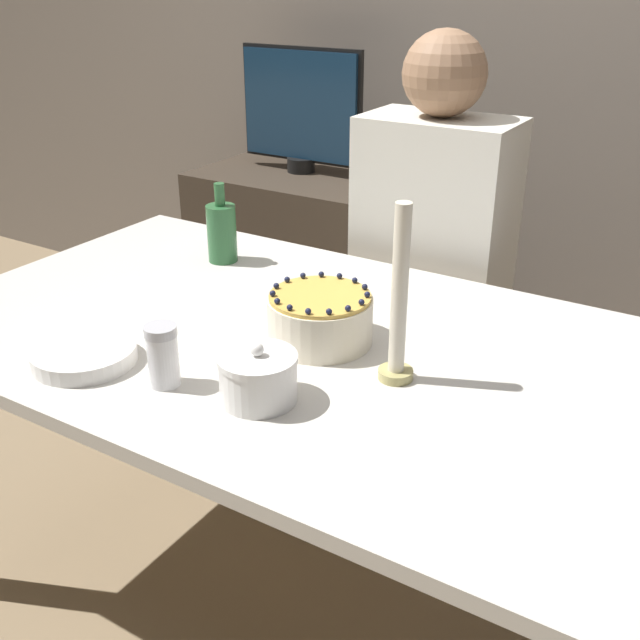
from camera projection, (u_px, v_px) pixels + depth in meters
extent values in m
plane|color=#8C7556|center=(298.00, 596.00, 1.85)|extent=(12.00, 12.00, 0.00)
cube|color=slate|center=(535.00, 4.00, 2.37)|extent=(8.00, 0.05, 2.60)
cube|color=beige|center=(294.00, 342.00, 1.54)|extent=(1.60, 0.94, 0.03)
cylinder|color=beige|center=(172.00, 337.00, 2.37)|extent=(0.07, 0.07, 0.69)
cylinder|color=#EFE5CC|center=(320.00, 320.00, 1.50)|extent=(0.21, 0.21, 0.09)
cylinder|color=gold|center=(320.00, 297.00, 1.47)|extent=(0.20, 0.20, 0.01)
sphere|color=#191E3D|center=(361.00, 302.00, 1.43)|extent=(0.01, 0.01, 0.01)
sphere|color=#191E3D|center=(367.00, 294.00, 1.46)|extent=(0.01, 0.01, 0.01)
sphere|color=#191E3D|center=(365.00, 287.00, 1.49)|extent=(0.01, 0.01, 0.01)
sphere|color=#191E3D|center=(355.00, 280.00, 1.52)|extent=(0.01, 0.01, 0.01)
sphere|color=#191E3D|center=(339.00, 276.00, 1.55)|extent=(0.01, 0.01, 0.01)
sphere|color=#191E3D|center=(321.00, 274.00, 1.55)|extent=(0.01, 0.01, 0.01)
sphere|color=#191E3D|center=(303.00, 275.00, 1.55)|extent=(0.01, 0.01, 0.01)
sphere|color=#191E3D|center=(287.00, 279.00, 1.53)|extent=(0.01, 0.01, 0.01)
sphere|color=#191E3D|center=(276.00, 286.00, 1.50)|extent=(0.01, 0.01, 0.01)
sphere|color=#191E3D|center=(273.00, 293.00, 1.46)|extent=(0.01, 0.01, 0.01)
sphere|color=#191E3D|center=(277.00, 301.00, 1.43)|extent=(0.01, 0.01, 0.01)
sphere|color=#191E3D|center=(290.00, 307.00, 1.40)|extent=(0.01, 0.01, 0.01)
sphere|color=#191E3D|center=(308.00, 311.00, 1.39)|extent=(0.01, 0.01, 0.01)
sphere|color=#191E3D|center=(329.00, 311.00, 1.39)|extent=(0.01, 0.01, 0.01)
sphere|color=#191E3D|center=(348.00, 308.00, 1.40)|extent=(0.01, 0.01, 0.01)
cylinder|color=white|center=(258.00, 381.00, 1.30)|extent=(0.14, 0.14, 0.07)
cylinder|color=white|center=(257.00, 359.00, 1.28)|extent=(0.14, 0.14, 0.01)
sphere|color=white|center=(257.00, 349.00, 1.27)|extent=(0.02, 0.02, 0.02)
cylinder|color=white|center=(163.00, 360.00, 1.34)|extent=(0.06, 0.06, 0.10)
cylinder|color=silver|center=(160.00, 331.00, 1.31)|extent=(0.06, 0.06, 0.02)
cylinder|color=white|center=(85.00, 360.00, 1.43)|extent=(0.20, 0.20, 0.01)
cylinder|color=white|center=(84.00, 356.00, 1.43)|extent=(0.20, 0.20, 0.01)
cylinder|color=white|center=(84.00, 353.00, 1.43)|extent=(0.20, 0.20, 0.01)
cylinder|color=white|center=(83.00, 349.00, 1.42)|extent=(0.20, 0.20, 0.01)
cylinder|color=tan|center=(395.00, 374.00, 1.38)|extent=(0.07, 0.07, 0.02)
cylinder|color=silver|center=(400.00, 290.00, 1.30)|extent=(0.03, 0.03, 0.32)
cylinder|color=#2D6638|center=(222.00, 233.00, 1.90)|extent=(0.07, 0.07, 0.15)
cylinder|color=#2D6638|center=(220.00, 194.00, 1.85)|extent=(0.03, 0.03, 0.06)
cube|color=#473D33|center=(422.00, 399.00, 2.26)|extent=(0.34, 0.34, 0.45)
cube|color=silver|center=(434.00, 232.00, 2.03)|extent=(0.40, 0.24, 0.61)
sphere|color=#9E7556|center=(445.00, 73.00, 1.86)|extent=(0.21, 0.21, 0.21)
cube|color=#382D23|center=(302.00, 267.00, 2.86)|extent=(0.71, 0.53, 0.74)
cylinder|color=black|center=(301.00, 165.00, 2.69)|extent=(0.10, 0.10, 0.05)
cube|color=black|center=(302.00, 105.00, 2.60)|extent=(0.48, 0.02, 0.39)
cube|color=#142D47|center=(300.00, 105.00, 2.60)|extent=(0.45, 0.03, 0.36)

